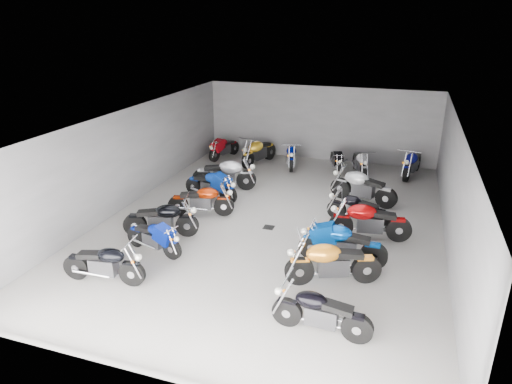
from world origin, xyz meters
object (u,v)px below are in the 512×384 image
(motorcycle_right_f, at_px, (362,187))
(motorcycle_back_a, at_px, (224,148))
(drain_grate, at_px, (269,227))
(motorcycle_right_c, at_px, (341,244))
(motorcycle_back_b, at_px, (259,152))
(motorcycle_left_b, at_px, (154,237))
(motorcycle_back_f, at_px, (412,163))
(motorcycle_left_f, at_px, (225,174))
(motorcycle_left_c, at_px, (162,219))
(motorcycle_left_d, at_px, (202,200))
(motorcycle_back_e, at_px, (360,163))
(motorcycle_right_e, at_px, (357,209))
(motorcycle_right_d, at_px, (369,221))
(motorcycle_left_e, at_px, (211,185))
(motorcycle_right_a, at_px, (320,312))
(motorcycle_right_b, at_px, (332,263))
(motorcycle_back_d, at_px, (336,160))
(motorcycle_left_a, at_px, (104,264))
(motorcycle_back_c, at_px, (291,155))

(motorcycle_right_f, xyz_separation_m, motorcycle_back_a, (-6.43, 3.36, -0.09))
(drain_grate, xyz_separation_m, motorcycle_right_c, (2.37, -1.44, 0.54))
(motorcycle_back_b, bearing_deg, motorcycle_left_b, 105.40)
(motorcycle_right_f, distance_m, motorcycle_back_f, 3.75)
(motorcycle_left_f, xyz_separation_m, motorcycle_back_b, (0.25, 3.22, -0.01))
(motorcycle_left_c, xyz_separation_m, motorcycle_left_d, (0.47, 1.70, -0.02))
(motorcycle_left_b, height_order, motorcycle_back_e, motorcycle_back_e)
(motorcycle_left_c, relative_size, motorcycle_left_f, 0.90)
(motorcycle_right_e, xyz_separation_m, motorcycle_back_a, (-6.48, 5.10, -0.00))
(motorcycle_right_d, bearing_deg, motorcycle_left_c, 97.71)
(motorcycle_left_c, distance_m, motorcycle_back_b, 7.40)
(motorcycle_left_c, distance_m, motorcycle_left_f, 4.17)
(motorcycle_right_f, bearing_deg, motorcycle_back_b, 73.78)
(motorcycle_left_f, xyz_separation_m, motorcycle_back_a, (-1.51, 3.59, -0.09))
(motorcycle_left_e, height_order, motorcycle_back_b, motorcycle_back_b)
(drain_grate, xyz_separation_m, motorcycle_right_a, (2.39, -4.36, 0.49))
(motorcycle_right_d, distance_m, motorcycle_back_a, 9.19)
(motorcycle_left_b, xyz_separation_m, motorcycle_right_b, (4.76, 0.00, 0.10))
(motorcycle_left_b, distance_m, motorcycle_right_d, 5.98)
(motorcycle_left_b, distance_m, motorcycle_left_e, 3.99)
(motorcycle_right_a, relative_size, motorcycle_right_b, 0.94)
(motorcycle_back_b, bearing_deg, motorcycle_right_d, 148.95)
(motorcycle_back_d, distance_m, motorcycle_back_e, 1.02)
(motorcycle_back_f, bearing_deg, motorcycle_right_c, 91.26)
(motorcycle_left_b, height_order, motorcycle_left_f, motorcycle_left_f)
(motorcycle_left_a, distance_m, motorcycle_right_e, 7.47)
(motorcycle_left_b, relative_size, motorcycle_back_f, 0.84)
(motorcycle_left_a, distance_m, motorcycle_back_e, 11.07)
(drain_grate, xyz_separation_m, motorcycle_back_b, (-2.25, 5.89, 0.55))
(motorcycle_left_b, bearing_deg, motorcycle_back_d, 171.84)
(motorcycle_left_f, bearing_deg, motorcycle_back_e, 114.20)
(motorcycle_left_e, relative_size, motorcycle_back_c, 1.03)
(motorcycle_left_a, relative_size, motorcycle_right_f, 0.90)
(motorcycle_right_f, relative_size, motorcycle_back_b, 1.02)
(motorcycle_right_e, relative_size, motorcycle_back_d, 1.10)
(motorcycle_right_b, xyz_separation_m, motorcycle_right_c, (0.07, 1.03, -0.01))
(motorcycle_left_f, bearing_deg, motorcycle_left_d, -6.21)
(motorcycle_left_d, relative_size, motorcycle_left_f, 0.88)
(motorcycle_back_b, bearing_deg, motorcycle_left_d, 106.39)
(motorcycle_back_a, relative_size, motorcycle_back_c, 0.94)
(motorcycle_back_b, relative_size, motorcycle_back_d, 1.26)
(motorcycle_left_b, bearing_deg, motorcycle_left_a, 1.71)
(motorcycle_left_a, bearing_deg, motorcycle_left_f, 170.76)
(motorcycle_left_f, xyz_separation_m, motorcycle_right_a, (4.89, -7.03, -0.08))
(motorcycle_right_b, height_order, motorcycle_back_e, motorcycle_right_b)
(motorcycle_left_b, height_order, motorcycle_left_e, motorcycle_left_e)
(motorcycle_left_e, bearing_deg, motorcycle_right_f, 119.85)
(motorcycle_left_b, relative_size, motorcycle_back_d, 1.04)
(motorcycle_left_c, distance_m, motorcycle_left_d, 1.76)
(motorcycle_left_c, bearing_deg, motorcycle_right_b, 62.31)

